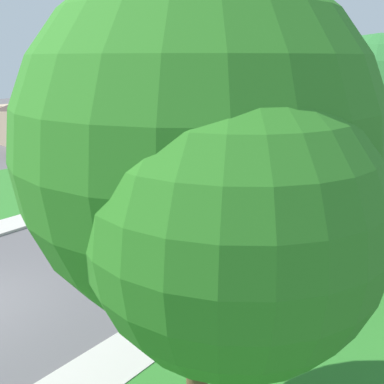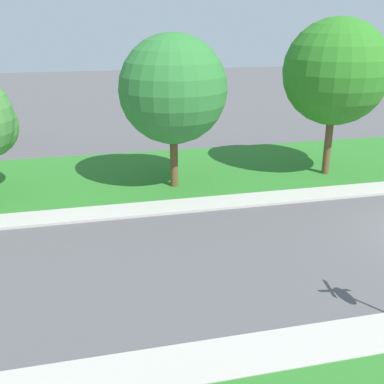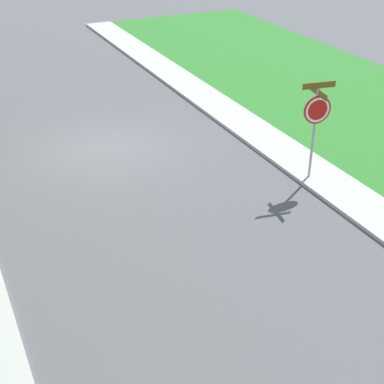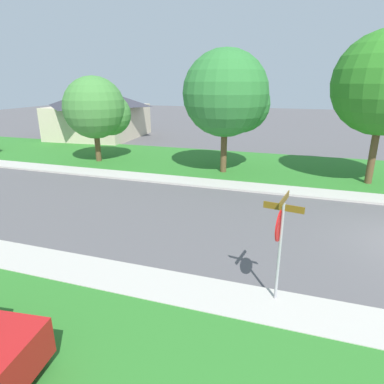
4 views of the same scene
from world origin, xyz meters
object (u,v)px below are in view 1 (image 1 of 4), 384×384
Objects in this scene: car_red_behind_trees at (81,161)px; car_maroon_driveway_right at (262,124)px; tree_sidewalk_near at (378,132)px; house_left_setback at (66,114)px; tree_across_right at (236,96)px; stop_sign_far_corner at (25,178)px; tree_across_left at (206,166)px.

car_red_behind_trees is 18.95m from car_maroon_driveway_right.
tree_sidewalk_near reaches higher than house_left_setback.
tree_across_right reaches higher than car_maroon_driveway_right.
car_red_behind_trees is 16.73m from tree_sidewalk_near.
stop_sign_far_corner is 25.17m from car_maroon_driveway_right.
tree_across_left reaches higher than stop_sign_far_corner.
car_red_behind_trees is (-4.42, 5.87, -1.01)m from stop_sign_far_corner.
tree_across_right is (2.21, -7.49, 2.99)m from car_maroon_driveway_right.
tree_across_right reaches higher than car_red_behind_trees.
car_maroon_driveway_right is at bearing 126.97° from tree_sidewalk_near.
tree_across_left is (16.33, -9.94, 4.05)m from car_red_behind_trees.
car_red_behind_trees is 12.11m from tree_across_right.
tree_across_right is at bearing -73.56° from car_maroon_driveway_right.
stop_sign_far_corner reaches higher than car_red_behind_trees.
tree_across_left is at bearing -18.87° from stop_sign_far_corner.
stop_sign_far_corner is 0.37× the size of tree_across_left.
house_left_setback is (-24.55, 7.28, -2.02)m from tree_sidewalk_near.
car_red_behind_trees is 0.72× the size of tree_across_right.
tree_sidewalk_near is at bearing -44.84° from tree_across_right.
car_maroon_driveway_right is 16.37m from house_left_setback.
car_red_behind_trees is 0.59× the size of tree_across_left.
house_left_setback is at bearing 139.14° from stop_sign_far_corner.
tree_sidewalk_near is 25.69m from house_left_setback.
stop_sign_far_corner is 0.62× the size of car_maroon_driveway_right.
car_red_behind_trees is at bearing -31.76° from house_left_setback.
tree_across_right is (-1.85, 17.32, 1.97)m from stop_sign_far_corner.
tree_sidewalk_near reaches higher than tree_across_right.
car_maroon_driveway_right is 8.36m from tree_across_right.
car_maroon_driveway_right is 26.60m from tree_sidewalk_near.
car_red_behind_trees is 9.92m from house_left_setback.
car_maroon_driveway_right is at bearing 57.74° from house_left_setback.
house_left_setback reaches higher than car_red_behind_trees.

